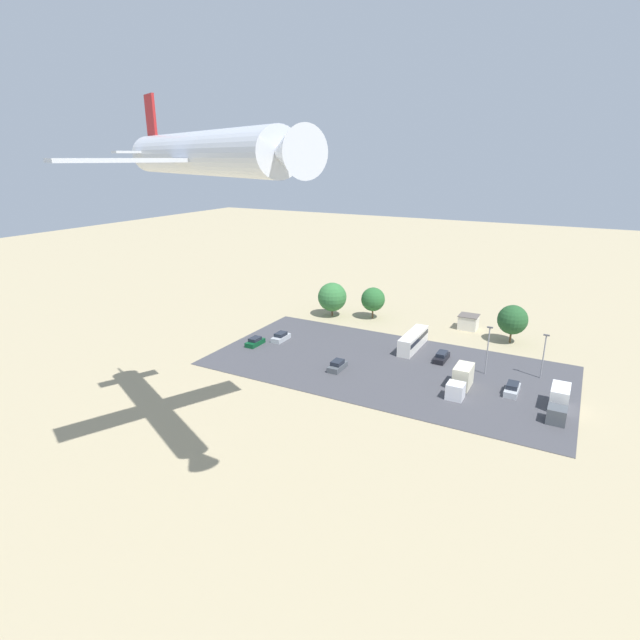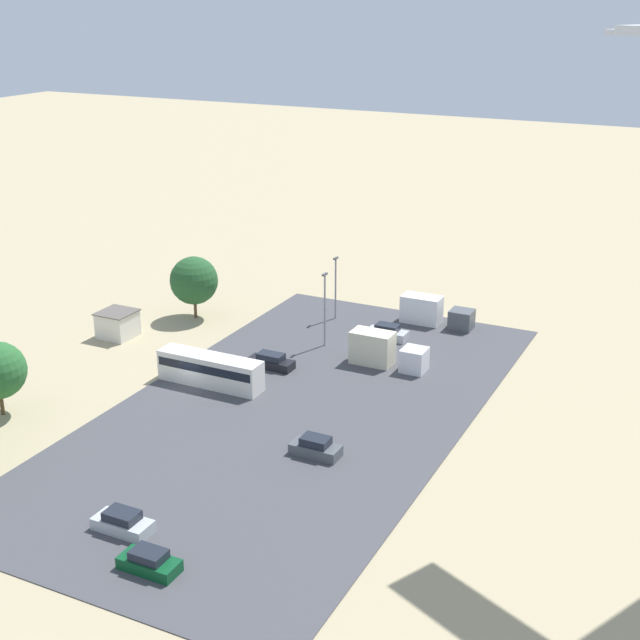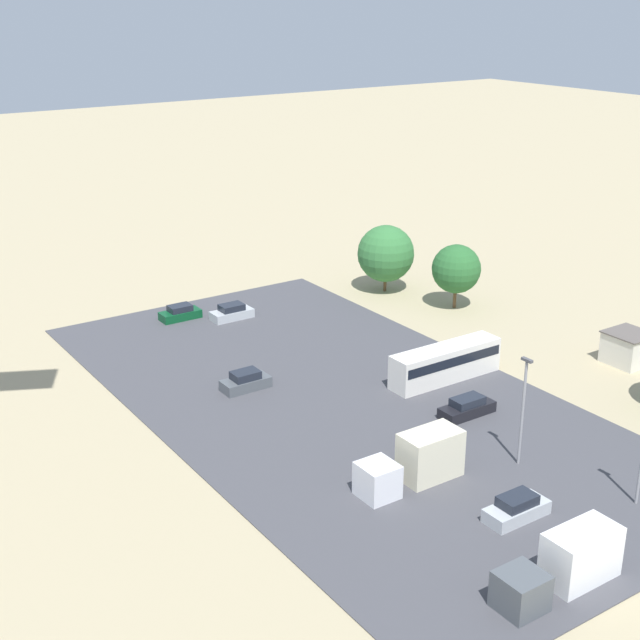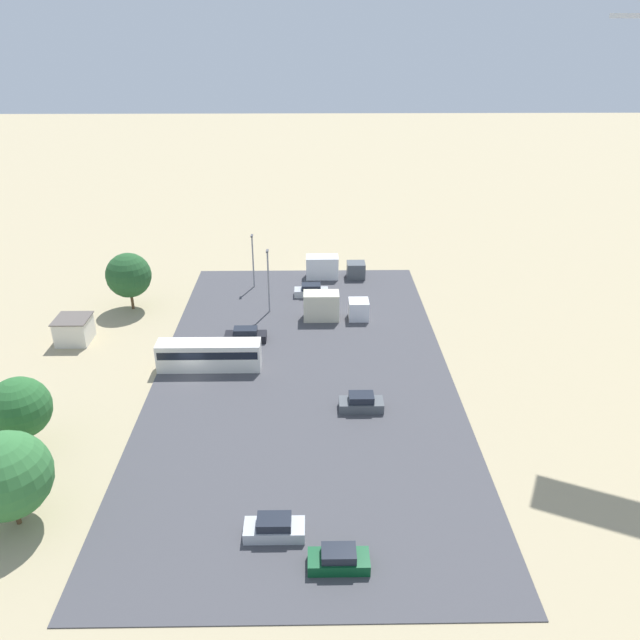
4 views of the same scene
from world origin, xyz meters
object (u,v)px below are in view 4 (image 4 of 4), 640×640
(parked_car_2, at_px, (311,291))
(parked_car_3, at_px, (339,559))
(parked_car_4, at_px, (274,528))
(parked_car_1, at_px, (361,403))
(parked_truck_0, at_px, (332,307))
(shed_building, at_px, (74,330))
(parked_truck_1, at_px, (332,268))
(bus, at_px, (209,354))
(parked_car_0, at_px, (246,335))

(parked_car_2, distance_m, parked_car_3, 45.69)
(parked_car_4, bearing_deg, parked_car_1, -24.87)
(parked_car_1, xyz_separation_m, parked_car_2, (-26.92, -4.64, 0.00))
(parked_car_2, distance_m, parked_truck_0, 7.58)
(shed_building, xyz_separation_m, parked_truck_1, (-18.99, 29.92, 0.05))
(shed_building, bearing_deg, bus, 68.46)
(parked_car_3, xyz_separation_m, parked_truck_1, (-52.12, 1.18, 0.83))
(parked_car_0, xyz_separation_m, parked_car_4, (30.04, 4.81, 0.01))
(parked_car_3, xyz_separation_m, parked_car_4, (-2.89, -4.45, 0.03))
(parked_car_1, bearing_deg, bus, 62.61)
(parked_truck_1, bearing_deg, parked_car_3, -1.30)
(parked_car_3, bearing_deg, parked_car_0, 15.71)
(bus, relative_size, parked_car_4, 2.48)
(bus, bearing_deg, parked_car_4, 18.57)
(parked_car_1, xyz_separation_m, parked_truck_1, (-33.37, -1.72, 0.77))
(shed_building, bearing_deg, parked_car_3, 40.94)
(shed_building, height_order, parked_car_1, shed_building)
(shed_building, bearing_deg, parked_car_0, 89.44)
(parked_car_1, relative_size, parked_truck_1, 0.50)
(parked_car_4, bearing_deg, parked_car_0, 9.10)
(parked_truck_1, bearing_deg, parked_car_1, 2.95)
(parked_car_3, distance_m, parked_truck_0, 38.58)
(shed_building, xyz_separation_m, parked_car_2, (-12.53, 26.99, -0.72))
(parked_car_0, height_order, parked_car_1, parked_car_1)
(parked_car_4, xyz_separation_m, parked_truck_0, (-35.67, 5.21, 0.91))
(bus, relative_size, parked_car_2, 2.42)
(bus, relative_size, parked_truck_0, 1.36)
(parked_car_0, relative_size, parked_car_1, 1.14)
(parked_truck_1, bearing_deg, shed_building, -57.59)
(parked_car_1, bearing_deg, parked_car_4, 155.13)
(shed_building, xyz_separation_m, bus, (6.43, 16.29, 0.24))
(shed_building, bearing_deg, parked_truck_1, 122.41)
(shed_building, relative_size, bus, 0.36)
(bus, relative_size, parked_truck_1, 1.29)
(parked_truck_0, bearing_deg, parked_car_1, 6.15)
(shed_building, bearing_deg, parked_car_1, 65.55)
(bus, distance_m, parked_car_0, 7.08)
(parked_truck_1, bearing_deg, bus, -28.20)
(parked_car_3, height_order, parked_car_4, parked_car_4)
(parked_car_4, relative_size, parked_truck_0, 0.55)
(parked_car_3, bearing_deg, parked_truck_0, -1.14)
(parked_truck_0, bearing_deg, shed_building, -79.56)
(parked_truck_0, relative_size, parked_truck_1, 0.95)
(parked_car_3, distance_m, parked_truck_1, 52.14)
(parked_car_2, relative_size, parked_car_3, 1.07)
(parked_car_3, relative_size, parked_truck_0, 0.52)
(parked_car_0, xyz_separation_m, parked_truck_1, (-19.18, 10.45, 0.81))
(parked_car_3, relative_size, parked_truck_1, 0.50)
(parked_car_0, height_order, parked_car_2, parked_car_2)
(parked_car_2, xyz_separation_m, parked_car_4, (42.77, -2.70, -0.03))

